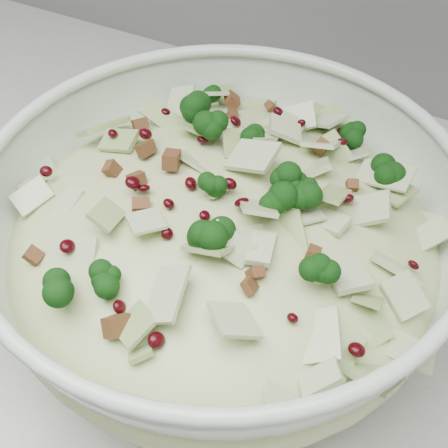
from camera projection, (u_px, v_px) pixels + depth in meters
name	position (u px, v px, depth m)	size (l,w,h in m)	color
counter	(67.00, 353.00, 1.03)	(3.60, 0.60, 0.90)	beige
mixing_bowl	(223.00, 244.00, 0.50)	(0.47, 0.47, 0.15)	silver
salad	(223.00, 224.00, 0.48)	(0.46, 0.46, 0.15)	#C6CF8E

